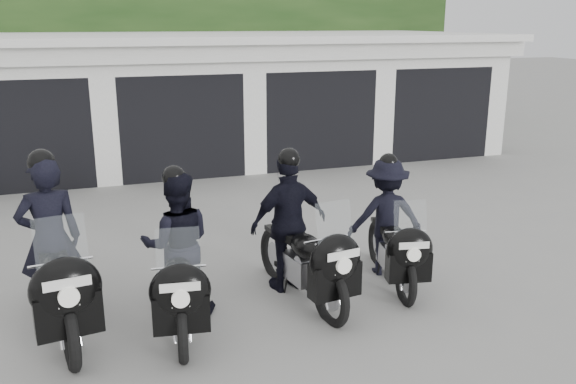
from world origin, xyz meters
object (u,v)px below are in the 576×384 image
object	(u,v)px
police_bike_b	(178,257)
police_bike_c	(296,233)
police_bike_a	(55,261)
police_bike_d	(389,225)

from	to	relation	value
police_bike_b	police_bike_c	world-z (taller)	police_bike_c
police_bike_a	police_bike_c	bearing A→B (deg)	-7.35
police_bike_a	police_bike_c	world-z (taller)	police_bike_a
police_bike_a	police_bike_d	world-z (taller)	police_bike_a
police_bike_a	police_bike_b	xyz separation A→B (m)	(1.27, -0.19, -0.04)
police_bike_a	police_bike_b	distance (m)	1.29
police_bike_d	police_bike_a	bearing A→B (deg)	-166.62
police_bike_b	police_bike_d	bearing A→B (deg)	14.46
police_bike_c	police_bike_d	world-z (taller)	police_bike_c
police_bike_b	police_bike_d	distance (m)	2.80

